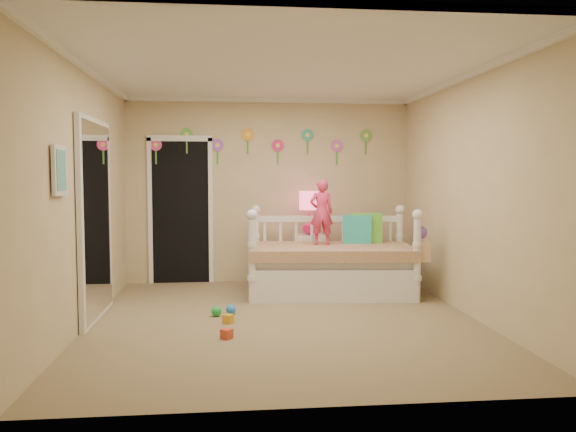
{
  "coord_description": "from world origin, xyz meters",
  "views": [
    {
      "loc": [
        -0.56,
        -5.78,
        1.5
      ],
      "look_at": [
        0.1,
        0.6,
        1.05
      ],
      "focal_mm": 35.21,
      "sensor_mm": 36.0,
      "label": 1
    }
  ],
  "objects": [
    {
      "name": "closet_doorway",
      "position": [
        -1.25,
        2.23,
        1.03
      ],
      "size": [
        0.9,
        0.04,
        2.07
      ],
      "primitive_type": "cube",
      "color": "black",
      "rests_on": "back_wall"
    },
    {
      "name": "nightstand",
      "position": [
        0.53,
        1.95,
        0.35
      ],
      "size": [
        0.42,
        0.32,
        0.7
      ],
      "primitive_type": "cube",
      "rotation": [
        0.0,
        0.0,
        0.01
      ],
      "color": "white",
      "rests_on": "floor"
    },
    {
      "name": "flower_decals",
      "position": [
        -0.09,
        2.24,
        1.94
      ],
      "size": [
        3.4,
        0.02,
        0.5
      ],
      "primitive_type": null,
      "color": "#B2668C",
      "rests_on": "back_wall"
    },
    {
      "name": "child",
      "position": [
        0.61,
        1.35,
        1.04
      ],
      "size": [
        0.31,
        0.21,
        0.84
      ],
      "primitive_type": "imported",
      "rotation": [
        0.0,
        0.0,
        3.19
      ],
      "color": "#F23765",
      "rests_on": "daybed"
    },
    {
      "name": "right_wall",
      "position": [
        2.0,
        0.0,
        1.3
      ],
      "size": [
        0.01,
        4.5,
        2.6
      ],
      "primitive_type": "cube",
      "color": "tan",
      "rests_on": "floor"
    },
    {
      "name": "toy_scatter",
      "position": [
        -0.53,
        -0.05,
        0.06
      ],
      "size": [
        1.27,
        1.52,
        0.11
      ],
      "primitive_type": null,
      "rotation": [
        0.0,
        0.0,
        -0.43
      ],
      "color": "#996666",
      "rests_on": "floor"
    },
    {
      "name": "pillow_turquoise",
      "position": [
        1.1,
        1.46,
        0.81
      ],
      "size": [
        0.39,
        0.2,
        0.37
      ],
      "primitive_type": "cube",
      "rotation": [
        0.0,
        0.0,
        -0.2
      ],
      "color": "#24B69C",
      "rests_on": "daybed"
    },
    {
      "name": "pillow_lime",
      "position": [
        1.22,
        1.49,
        0.82
      ],
      "size": [
        0.42,
        0.16,
        0.39
      ],
      "primitive_type": "cube",
      "rotation": [
        0.0,
        0.0,
        -0.03
      ],
      "color": "#67C93D",
      "rests_on": "daybed"
    },
    {
      "name": "back_wall",
      "position": [
        0.0,
        2.25,
        1.3
      ],
      "size": [
        4.0,
        0.01,
        2.6
      ],
      "primitive_type": "cube",
      "color": "tan",
      "rests_on": "floor"
    },
    {
      "name": "crown_molding",
      "position": [
        0.0,
        0.0,
        2.57
      ],
      "size": [
        4.0,
        4.5,
        0.06
      ],
      "primitive_type": null,
      "color": "white",
      "rests_on": "ceiling"
    },
    {
      "name": "daybed",
      "position": [
        0.72,
        1.23,
        0.56
      ],
      "size": [
        2.16,
        1.29,
        1.12
      ],
      "primitive_type": null,
      "rotation": [
        0.0,
        0.0,
        -0.09
      ],
      "color": "white",
      "rests_on": "floor"
    },
    {
      "name": "mirror_closet",
      "position": [
        -1.96,
        0.3,
        1.05
      ],
      "size": [
        0.07,
        1.3,
        2.1
      ],
      "primitive_type": "cube",
      "color": "white",
      "rests_on": "left_wall"
    },
    {
      "name": "wall_picture",
      "position": [
        -1.97,
        -0.9,
        1.55
      ],
      "size": [
        0.05,
        0.34,
        0.42
      ],
      "primitive_type": "cube",
      "color": "white",
      "rests_on": "left_wall"
    },
    {
      "name": "left_wall",
      "position": [
        -2.0,
        0.0,
        1.3
      ],
      "size": [
        0.01,
        4.5,
        2.6
      ],
      "primitive_type": "cube",
      "color": "tan",
      "rests_on": "floor"
    },
    {
      "name": "ceiling",
      "position": [
        0.0,
        0.0,
        2.6
      ],
      "size": [
        4.0,
        4.5,
        0.01
      ],
      "primitive_type": "cube",
      "color": "white",
      "rests_on": "floor"
    },
    {
      "name": "table_lamp",
      "position": [
        0.53,
        1.95,
        1.09
      ],
      "size": [
        0.27,
        0.27,
        0.6
      ],
      "color": "#F72080",
      "rests_on": "nightstand"
    },
    {
      "name": "hanging_bag",
      "position": [
        1.7,
        0.7,
        0.68
      ],
      "size": [
        0.2,
        0.16,
        0.36
      ],
      "primitive_type": null,
      "color": "beige",
      "rests_on": "daybed"
    },
    {
      "name": "floor",
      "position": [
        0.0,
        0.0,
        0.0
      ],
      "size": [
        4.0,
        4.5,
        0.01
      ],
      "primitive_type": "cube",
      "color": "#7F684C",
      "rests_on": "ground"
    }
  ]
}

